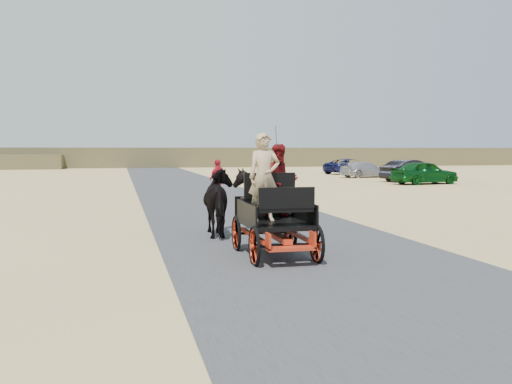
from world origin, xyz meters
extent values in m
plane|color=tan|center=(0.00, 0.00, 0.00)|extent=(140.00, 140.00, 0.00)
cube|color=#38383A|center=(0.00, 0.00, 0.01)|extent=(6.00, 140.00, 0.01)
cube|color=brown|center=(0.00, 62.00, 1.20)|extent=(140.00, 6.00, 2.40)
imported|color=black|center=(-1.30, 4.68, 0.85)|extent=(0.91, 2.01, 1.70)
imported|color=black|center=(-0.20, 4.68, 0.85)|extent=(1.37, 1.54, 1.70)
imported|color=tan|center=(-0.95, 1.73, 1.62)|extent=(0.66, 0.43, 1.80)
imported|color=#660C0F|center=(-0.45, 2.28, 1.51)|extent=(0.77, 0.60, 1.58)
imported|color=red|center=(0.59, 16.37, 0.86)|extent=(1.06, 0.94, 1.73)
imported|color=#0C4C19|center=(14.85, 22.87, 0.74)|extent=(4.52, 2.34, 1.47)
imported|color=black|center=(15.56, 25.89, 0.74)|extent=(4.72, 2.81, 1.47)
imported|color=#B2B2B7|center=(14.89, 31.75, 0.61)|extent=(4.45, 2.49, 1.22)
imported|color=navy|center=(16.13, 37.99, 0.67)|extent=(5.35, 3.97, 1.35)
camera|label=1|loc=(-3.80, -9.47, 2.18)|focal=40.00mm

